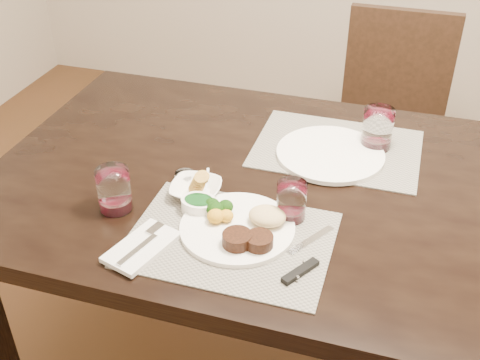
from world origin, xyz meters
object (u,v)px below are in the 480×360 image
(dinner_plate, at_px, (242,226))
(cracker_bowl, at_px, (196,189))
(far_plate, at_px, (330,154))
(steak_knife, at_px, (303,263))
(wine_glass_near, at_px, (291,203))
(chair_far, at_px, (390,116))

(dinner_plate, xyz_separation_m, cracker_bowl, (-0.15, 0.11, 0.00))
(far_plate, bearing_deg, steak_knife, -87.15)
(steak_knife, distance_m, cracker_bowl, 0.36)
(dinner_plate, relative_size, cracker_bowl, 2.04)
(wine_glass_near, xyz_separation_m, far_plate, (0.04, 0.30, -0.04))
(chair_far, xyz_separation_m, cracker_bowl, (-0.42, -1.06, 0.27))
(steak_knife, xyz_separation_m, wine_glass_near, (-0.06, 0.16, 0.04))
(dinner_plate, relative_size, steak_knife, 1.19)
(dinner_plate, distance_m, wine_glass_near, 0.13)
(chair_far, relative_size, wine_glass_near, 9.31)
(dinner_plate, bearing_deg, far_plate, 53.70)
(chair_far, bearing_deg, dinner_plate, -102.58)
(chair_far, bearing_deg, steak_knife, -94.68)
(chair_far, height_order, steak_knife, chair_far)
(chair_far, height_order, dinner_plate, chair_far)
(chair_far, distance_m, dinner_plate, 1.23)
(chair_far, relative_size, far_plate, 3.01)
(wine_glass_near, bearing_deg, chair_far, 81.28)
(steak_knife, distance_m, far_plate, 0.46)
(chair_far, distance_m, wine_glass_near, 1.13)
(dinner_plate, height_order, steak_knife, dinner_plate)
(chair_far, bearing_deg, cracker_bowl, -111.35)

